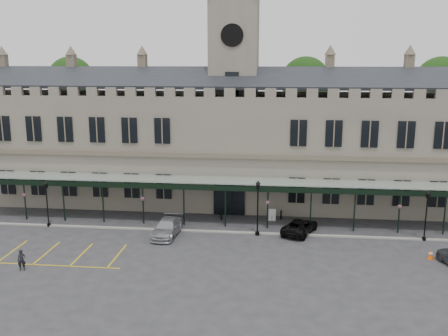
# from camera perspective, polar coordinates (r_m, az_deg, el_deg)

# --- Properties ---
(ground) EXTENTS (140.00, 140.00, 0.00)m
(ground) POSITION_cam_1_polar(r_m,az_deg,el_deg) (41.33, -0.92, -9.95)
(ground) COLOR #2E2E30
(station_building) EXTENTS (60.00, 10.36, 17.30)m
(station_building) POSITION_cam_1_polar(r_m,az_deg,el_deg) (54.83, 1.13, 2.69)
(station_building) COLOR #6B6459
(station_building) RESTS_ON ground
(clock_tower) EXTENTS (5.60, 5.60, 24.80)m
(clock_tower) POSITION_cam_1_polar(r_m,az_deg,el_deg) (54.19, 1.17, 9.65)
(clock_tower) COLOR #6B6459
(clock_tower) RESTS_ON ground
(canopy) EXTENTS (50.00, 4.10, 4.30)m
(canopy) POSITION_cam_1_polar(r_m,az_deg,el_deg) (47.54, 0.19, -3.86)
(canopy) COLOR #8C9E93
(canopy) RESTS_ON ground
(kerb) EXTENTS (60.00, 0.40, 0.12)m
(kerb) POSITION_cam_1_polar(r_m,az_deg,el_deg) (46.41, -0.07, -7.31)
(kerb) COLOR gray
(kerb) RESTS_ON ground
(parking_markings) EXTENTS (16.00, 6.00, 0.01)m
(parking_markings) POSITION_cam_1_polar(r_m,az_deg,el_deg) (43.90, -19.88, -9.35)
(parking_markings) COLOR gold
(parking_markings) RESTS_ON ground
(tree_behind_left) EXTENTS (6.00, 6.00, 16.00)m
(tree_behind_left) POSITION_cam_1_polar(r_m,az_deg,el_deg) (68.45, -17.05, 9.44)
(tree_behind_left) COLOR #332314
(tree_behind_left) RESTS_ON ground
(tree_behind_mid) EXTENTS (6.00, 6.00, 16.00)m
(tree_behind_mid) POSITION_cam_1_polar(r_m,az_deg,el_deg) (63.07, 9.27, 9.61)
(tree_behind_mid) COLOR #332314
(tree_behind_mid) RESTS_ON ground
(tree_behind_right) EXTENTS (6.00, 6.00, 16.00)m
(tree_behind_right) POSITION_cam_1_polar(r_m,az_deg,el_deg) (65.84, 23.48, 8.87)
(tree_behind_right) COLOR #332314
(tree_behind_right) RESTS_ON ground
(lamp_post_left) EXTENTS (0.42, 0.42, 4.47)m
(lamp_post_left) POSITION_cam_1_polar(r_m,az_deg,el_deg) (50.18, -19.59, -3.43)
(lamp_post_left) COLOR black
(lamp_post_left) RESTS_ON ground
(lamp_post_mid) EXTENTS (0.48, 0.48, 5.12)m
(lamp_post_mid) POSITION_cam_1_polar(r_m,az_deg,el_deg) (44.96, 3.88, -4.01)
(lamp_post_mid) COLOR black
(lamp_post_mid) RESTS_ON ground
(lamp_post_right) EXTENTS (0.43, 0.43, 4.59)m
(lamp_post_right) POSITION_cam_1_polar(r_m,az_deg,el_deg) (47.07, 22.13, -4.56)
(lamp_post_right) COLOR black
(lamp_post_right) RESTS_ON ground
(traffic_cone) EXTENTS (0.47, 0.47, 0.75)m
(traffic_cone) POSITION_cam_1_polar(r_m,az_deg,el_deg) (43.75, 22.54, -9.13)
(traffic_cone) COLOR #F45307
(traffic_cone) RESTS_ON ground
(sign_board) EXTENTS (0.71, 0.06, 1.22)m
(sign_board) POSITION_cam_1_polar(r_m,az_deg,el_deg) (49.70, 5.51, -5.37)
(sign_board) COLOR black
(sign_board) RESTS_ON ground
(bollard_left) EXTENTS (0.17, 0.17, 0.97)m
(bollard_left) POSITION_cam_1_polar(r_m,az_deg,el_deg) (49.69, -0.30, -5.45)
(bollard_left) COLOR black
(bollard_left) RESTS_ON ground
(bollard_right) EXTENTS (0.16, 0.16, 0.92)m
(bollard_right) POSITION_cam_1_polar(r_m,az_deg,el_deg) (50.26, 6.53, -5.35)
(bollard_right) COLOR black
(bollard_right) RESTS_ON ground
(car_taxi) EXTENTS (2.36, 5.20, 1.48)m
(car_taxi) POSITION_cam_1_polar(r_m,az_deg,el_deg) (45.76, -6.53, -6.79)
(car_taxi) COLOR #95979C
(car_taxi) RESTS_ON ground
(car_van) EXTENTS (3.89, 5.26, 1.33)m
(car_van) POSITION_cam_1_polar(r_m,az_deg,el_deg) (46.58, 8.66, -6.60)
(car_van) COLOR black
(car_van) RESTS_ON ground
(person_a) EXTENTS (0.72, 0.62, 1.66)m
(person_a) POSITION_cam_1_polar(r_m,az_deg,el_deg) (41.23, -22.12, -9.73)
(person_a) COLOR black
(person_a) RESTS_ON ground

